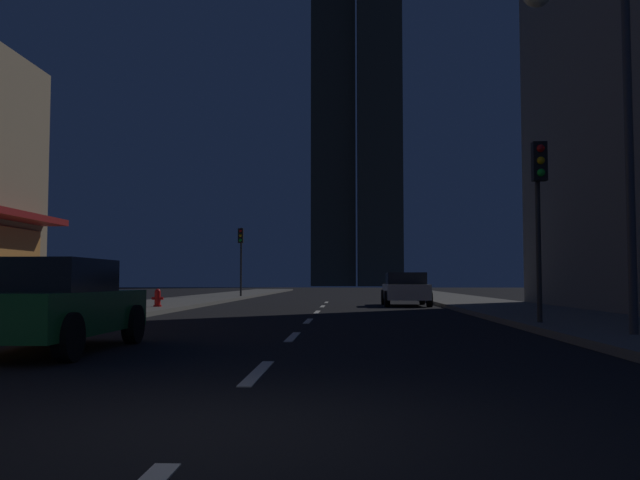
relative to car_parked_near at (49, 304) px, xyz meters
The scene contains 12 objects.
ground_plane 26.76m from the car_parked_near, 82.27° to the left, with size 78.00×136.00×0.10m, color black.
sidewalk_right 28.56m from the car_parked_near, 68.20° to the left, with size 4.00×76.00×0.15m, color #605E59.
sidewalk_left 26.73m from the car_parked_near, 97.31° to the left, with size 4.00×76.00×0.15m, color #605E59.
lane_marking_center 8.90m from the car_parked_near, 66.05° to the left, with size 0.16×33.40×0.01m.
skyscraper_distant_tall 123.58m from the car_parked_near, 89.07° to the left, with size 8.39×7.55×64.40m, color #333126.
skyscraper_distant_mid 122.54m from the car_parked_near, 84.82° to the left, with size 8.29×8.64×66.98m, color #38352A.
car_parked_near is the anchor object (origin of this frame).
car_parked_far 20.76m from the car_parked_near, 69.71° to the left, with size 1.98×4.24×1.45m.
fire_hydrant_far_left 14.44m from the car_parked_near, 99.17° to the left, with size 0.42×0.30×0.65m.
traffic_light_near_right 10.80m from the car_parked_near, 30.08° to the left, with size 0.32×0.48×4.20m.
traffic_light_far_left 31.16m from the car_parked_near, 93.51° to the left, with size 0.32×0.48×4.20m.
street_lamp_right 10.15m from the car_parked_near, 12.16° to the left, with size 1.96×0.56×6.58m.
Camera 1 is at (1.09, -5.04, 1.12)m, focal length 38.26 mm.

